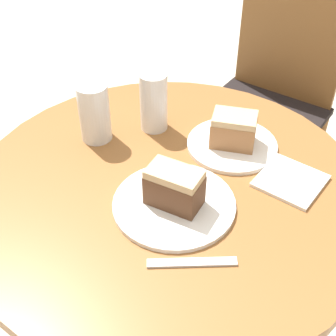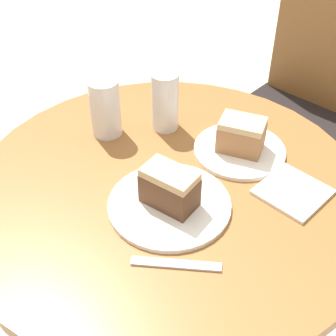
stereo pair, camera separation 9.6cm
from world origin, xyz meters
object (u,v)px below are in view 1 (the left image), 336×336
at_px(plate_far, 232,145).
at_px(cake_slice_far, 234,130).
at_px(cake_slice_near, 174,187).
at_px(glass_water, 154,105).
at_px(plate_near, 174,204).
at_px(chair, 265,105).
at_px(glass_lemonade, 95,114).

distance_m(plate_far, cake_slice_far, 0.04).
height_order(cake_slice_near, glass_water, glass_water).
bearing_deg(cake_slice_far, plate_near, -94.09).
xyz_separation_m(plate_near, glass_water, (-0.18, 0.21, 0.06)).
bearing_deg(plate_near, chair, 97.88).
height_order(plate_near, glass_lemonade, glass_lemonade).
bearing_deg(cake_slice_near, cake_slice_far, 85.91).
bearing_deg(cake_slice_far, glass_water, -172.58).
xyz_separation_m(chair, glass_water, (-0.05, -0.70, 0.37)).
xyz_separation_m(cake_slice_far, glass_water, (-0.20, -0.03, 0.01)).
bearing_deg(plate_far, glass_water, -172.58).
relative_size(chair, glass_water, 6.07).
relative_size(cake_slice_near, glass_water, 0.76).
distance_m(chair, cake_slice_near, 0.99).
bearing_deg(glass_lemonade, plate_far, 24.28).
height_order(plate_near, plate_far, same).
bearing_deg(plate_near, plate_far, 85.91).
distance_m(chair, plate_near, 0.97).
bearing_deg(glass_lemonade, chair, 79.65).
xyz_separation_m(chair, plate_near, (0.13, -0.91, 0.31)).
height_order(plate_near, glass_water, glass_water).
bearing_deg(plate_near, cake_slice_near, 180.00).
height_order(cake_slice_far, glass_lemonade, glass_lemonade).
distance_m(plate_far, glass_lemonade, 0.32).
relative_size(chair, cake_slice_far, 7.66).
height_order(chair, plate_near, chair).
bearing_deg(glass_lemonade, cake_slice_near, -21.24).
bearing_deg(glass_water, cake_slice_near, -49.69).
bearing_deg(plate_far, cake_slice_far, 0.00).
distance_m(cake_slice_near, glass_water, 0.28).
distance_m(cake_slice_near, glass_lemonade, 0.29).
bearing_deg(plate_far, plate_near, -94.09).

